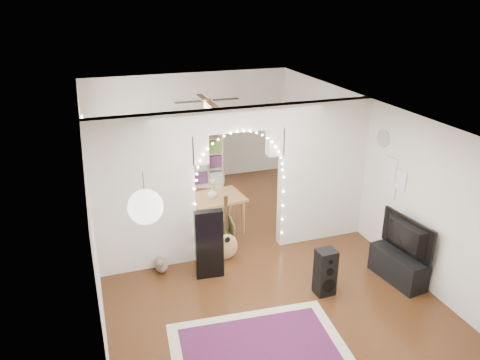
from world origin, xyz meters
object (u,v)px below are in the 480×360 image
object	(u,v)px
floor_speaker	(325,272)
dining_chair_right	(219,232)
bookcase	(191,155)
dining_table	(213,201)
dining_chair_left	(207,231)
media_console	(398,267)
acoustic_guitar	(226,237)

from	to	relation	value
floor_speaker	dining_chair_right	bearing A→B (deg)	116.41
floor_speaker	bookcase	world-z (taller)	bookcase
floor_speaker	dining_chair_right	world-z (taller)	floor_speaker
dining_table	dining_chair_right	world-z (taller)	dining_table
dining_chair_left	dining_table	bearing A→B (deg)	50.91
bookcase	dining_chair_left	size ratio (longest dim) A/B	2.77
media_console	bookcase	world-z (taller)	bookcase
dining_chair_right	dining_table	bearing A→B (deg)	93.41
dining_chair_left	floor_speaker	bearing A→B (deg)	-68.12
media_console	acoustic_guitar	bearing A→B (deg)	141.39
media_console	bookcase	size ratio (longest dim) A/B	0.63
bookcase	dining_chair_right	bearing A→B (deg)	-74.39
dining_table	dining_chair_left	world-z (taller)	dining_table
bookcase	dining_table	size ratio (longest dim) A/B	1.24
floor_speaker	dining_chair_left	xyz separation A→B (m)	(-1.35, 2.12, -0.12)
bookcase	dining_chair_left	distance (m)	3.03
floor_speaker	dining_chair_right	xyz separation A→B (m)	(-1.13, 2.06, -0.14)
dining_table	acoustic_guitar	bearing A→B (deg)	-99.28
acoustic_guitar	media_console	xyz separation A→B (m)	(2.51, -1.52, -0.21)
acoustic_guitar	media_console	world-z (taller)	acoustic_guitar
dining_table	dining_chair_left	distance (m)	0.64
bookcase	dining_chair_right	xyz separation A→B (m)	(-0.19, -3.01, -0.55)
dining_table	dining_chair_right	size ratio (longest dim) A/B	2.39
floor_speaker	dining_table	size ratio (longest dim) A/B	0.60
acoustic_guitar	bookcase	size ratio (longest dim) A/B	0.66
floor_speaker	media_console	distance (m)	1.34
media_console	bookcase	bearing A→B (deg)	106.48
dining_chair_right	media_console	bearing A→B (deg)	-35.60
media_console	dining_chair_left	size ratio (longest dim) A/B	1.74
media_console	dining_chair_right	distance (m)	3.25
dining_chair_left	dining_chair_right	size ratio (longest dim) A/B	1.07
floor_speaker	acoustic_guitar	bearing A→B (deg)	126.47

